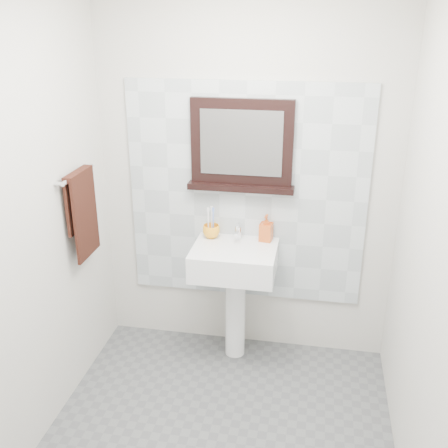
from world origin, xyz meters
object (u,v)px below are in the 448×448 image
at_px(pedestal_sink, 235,272).
at_px(soap_dispenser, 266,228).
at_px(hand_towel, 82,207).
at_px(framed_mirror, 242,147).
at_px(toothbrush_cup, 211,231).

xyz_separation_m(pedestal_sink, soap_dispenser, (0.19, 0.14, 0.28)).
distance_m(soap_dispenser, hand_towel, 1.20).
relative_size(pedestal_sink, hand_towel, 1.75).
xyz_separation_m(pedestal_sink, framed_mirror, (0.01, 0.19, 0.81)).
xyz_separation_m(soap_dispenser, framed_mirror, (-0.18, 0.04, 0.53)).
height_order(soap_dispenser, framed_mirror, framed_mirror).
bearing_deg(soap_dispenser, toothbrush_cup, -168.68).
relative_size(soap_dispenser, framed_mirror, 0.26).
height_order(pedestal_sink, soap_dispenser, soap_dispenser).
height_order(soap_dispenser, hand_towel, hand_towel).
relative_size(toothbrush_cup, soap_dispenser, 0.63).
relative_size(toothbrush_cup, hand_towel, 0.21).
xyz_separation_m(pedestal_sink, toothbrush_cup, (-0.18, 0.13, 0.23)).
bearing_deg(framed_mirror, hand_towel, -152.64).
xyz_separation_m(framed_mirror, hand_towel, (-0.91, -0.47, -0.30)).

